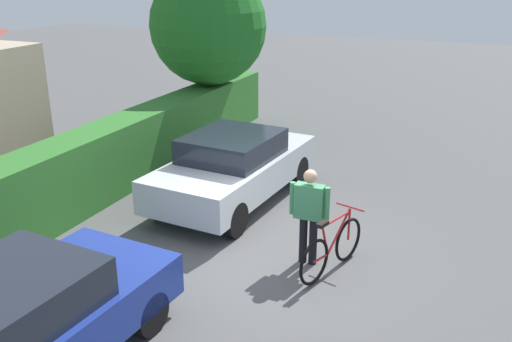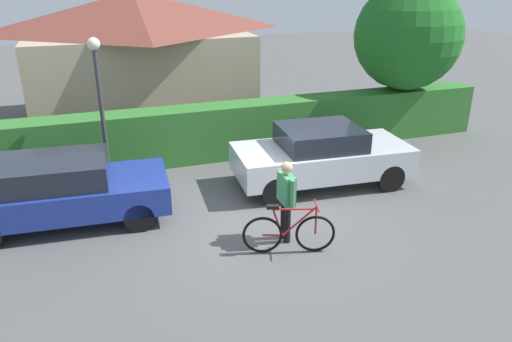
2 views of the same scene
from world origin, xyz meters
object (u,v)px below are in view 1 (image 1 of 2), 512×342
at_px(bicycle, 332,248).
at_px(parked_car_far, 234,166).
at_px(parked_car_near, 12,328).
at_px(tree_kerbside, 208,26).
at_px(person_rider, 309,210).

bearing_deg(bicycle, parked_car_far, 53.50).
bearing_deg(parked_car_far, parked_car_near, 179.98).
height_order(parked_car_near, parked_car_far, parked_car_far).
height_order(parked_car_near, bicycle, parked_car_near).
height_order(parked_car_far, bicycle, parked_car_far).
xyz_separation_m(bicycle, tree_kerbside, (5.90, 5.23, 2.62)).
xyz_separation_m(bicycle, person_rider, (0.11, 0.43, 0.53)).
bearing_deg(person_rider, parked_car_far, 50.17).
bearing_deg(tree_kerbside, parked_car_near, -164.93).
bearing_deg(parked_car_near, bicycle, -34.23).
bearing_deg(parked_car_near, parked_car_far, -0.02).
bearing_deg(bicycle, tree_kerbside, 41.56).
xyz_separation_m(parked_car_near, person_rider, (3.95, -2.18, 0.21)).
relative_size(bicycle, person_rider, 1.02).
bearing_deg(bicycle, person_rider, 75.46).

